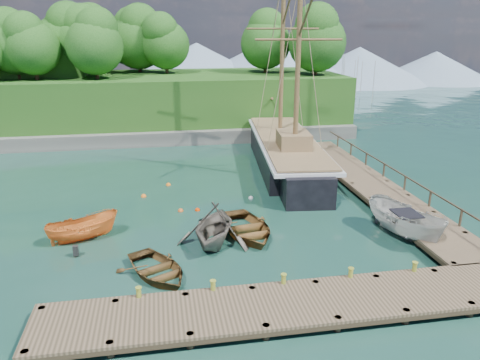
% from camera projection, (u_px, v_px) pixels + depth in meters
% --- Properties ---
extents(ground, '(160.00, 160.00, 0.00)m').
position_uv_depth(ground, '(221.00, 247.00, 24.42)').
color(ground, '#173D30').
rests_on(ground, ground).
extents(dock_near, '(20.00, 3.20, 1.10)m').
position_uv_depth(dock_near, '(293.00, 305.00, 18.53)').
color(dock_near, '#433726').
rests_on(dock_near, ground).
extents(dock_east, '(3.20, 24.00, 1.10)m').
position_uv_depth(dock_east, '(370.00, 184.00, 32.73)').
color(dock_east, '#433726').
rests_on(dock_east, ground).
extents(bollard_0, '(0.26, 0.26, 0.45)m').
position_uv_depth(bollard_0, '(140.00, 310.00, 18.98)').
color(bollard_0, olive).
rests_on(bollard_0, ground).
extents(bollard_1, '(0.26, 0.26, 0.45)m').
position_uv_depth(bollard_1, '(213.00, 303.00, 19.48)').
color(bollard_1, olive).
rests_on(bollard_1, ground).
extents(bollard_2, '(0.26, 0.26, 0.45)m').
position_uv_depth(bollard_2, '(283.00, 296.00, 19.98)').
color(bollard_2, olive).
rests_on(bollard_2, ground).
extents(bollard_3, '(0.26, 0.26, 0.45)m').
position_uv_depth(bollard_3, '(349.00, 289.00, 20.47)').
color(bollard_3, olive).
rests_on(bollard_3, ground).
extents(bollard_4, '(0.26, 0.26, 0.45)m').
position_uv_depth(bollard_4, '(412.00, 283.00, 20.97)').
color(bollard_4, olive).
rests_on(bollard_4, ground).
extents(rowboat_0, '(4.51, 5.03, 0.86)m').
position_uv_depth(rowboat_0, '(158.00, 275.00, 21.61)').
color(rowboat_0, '#4E3619').
rests_on(rowboat_0, ground).
extents(rowboat_1, '(5.12, 5.51, 2.36)m').
position_uv_depth(rowboat_1, '(214.00, 244.00, 24.75)').
color(rowboat_1, '#5B544A').
rests_on(rowboat_1, ground).
extents(rowboat_2, '(4.26, 5.41, 1.02)m').
position_uv_depth(rowboat_2, '(247.00, 235.00, 25.84)').
color(rowboat_2, brown).
rests_on(rowboat_2, ground).
extents(motorboat_orange, '(4.13, 2.74, 1.49)m').
position_uv_depth(motorboat_orange, '(84.00, 240.00, 25.23)').
color(motorboat_orange, orange).
rests_on(motorboat_orange, ground).
extents(cabin_boat_white, '(3.33, 5.64, 2.05)m').
position_uv_depth(cabin_boat_white, '(404.00, 237.00, 25.48)').
color(cabin_boat_white, beige).
rests_on(cabin_boat_white, ground).
extents(schooner, '(6.46, 25.59, 18.42)m').
position_uv_depth(schooner, '(286.00, 155.00, 37.95)').
color(schooner, black).
rests_on(schooner, ground).
extents(mooring_buoy_0, '(0.35, 0.35, 0.35)m').
position_uv_depth(mooring_buoy_0, '(73.00, 229.00, 26.47)').
color(mooring_buoy_0, silver).
rests_on(mooring_buoy_0, ground).
extents(mooring_buoy_1, '(0.34, 0.34, 0.34)m').
position_uv_depth(mooring_buoy_1, '(181.00, 211.00, 29.08)').
color(mooring_buoy_1, '#D25B1F').
rests_on(mooring_buoy_1, ground).
extents(mooring_buoy_2, '(0.31, 0.31, 0.31)m').
position_uv_depth(mooring_buoy_2, '(197.00, 210.00, 29.21)').
color(mooring_buoy_2, '#F53700').
rests_on(mooring_buoy_2, ground).
extents(mooring_buoy_3, '(0.32, 0.32, 0.32)m').
position_uv_depth(mooring_buoy_3, '(251.00, 199.00, 31.23)').
color(mooring_buoy_3, white).
rests_on(mooring_buoy_3, ground).
extents(mooring_buoy_4, '(0.37, 0.37, 0.37)m').
position_uv_depth(mooring_buoy_4, '(144.00, 197.00, 31.55)').
color(mooring_buoy_4, orange).
rests_on(mooring_buoy_4, ground).
extents(mooring_buoy_5, '(0.35, 0.35, 0.35)m').
position_uv_depth(mooring_buoy_5, '(168.00, 185.00, 33.83)').
color(mooring_buoy_5, orange).
rests_on(mooring_buoy_5, ground).
extents(headland, '(51.00, 19.31, 12.90)m').
position_uv_depth(headland, '(61.00, 80.00, 49.88)').
color(headland, '#474744').
rests_on(headland, ground).
extents(distant_ridge, '(117.00, 40.00, 10.00)m').
position_uv_depth(distant_ridge, '(193.00, 63.00, 89.23)').
color(distant_ridge, '#728CA5').
rests_on(distant_ridge, ground).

